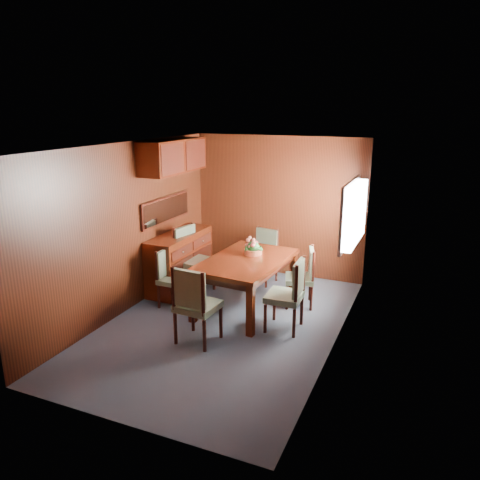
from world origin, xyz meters
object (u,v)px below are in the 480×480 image
at_px(sideboard, 180,260).
at_px(chair_head, 194,301).
at_px(dining_table, 246,266).
at_px(chair_right_near, 290,291).
at_px(flower_centerpiece, 253,246).
at_px(chair_left_near, 170,274).

bearing_deg(sideboard, chair_head, -54.65).
height_order(dining_table, chair_right_near, chair_right_near).
bearing_deg(flower_centerpiece, sideboard, 173.94).
distance_m(dining_table, chair_left_near, 1.13).
bearing_deg(dining_table, chair_right_near, -22.95).
height_order(sideboard, flower_centerpiece, flower_centerpiece).
xyz_separation_m(chair_left_near, flower_centerpiece, (1.09, 0.56, 0.41)).
xyz_separation_m(chair_left_near, chair_right_near, (1.86, -0.08, 0.07)).
bearing_deg(chair_right_near, chair_left_near, 85.38).
xyz_separation_m(sideboard, chair_right_near, (2.11, -0.78, 0.10)).
bearing_deg(chair_left_near, chair_right_near, 88.13).
bearing_deg(chair_left_near, dining_table, 107.65).
bearing_deg(sideboard, dining_table, -15.85).
bearing_deg(sideboard, flower_centerpiece, -6.06).
xyz_separation_m(sideboard, chair_left_near, (0.25, -0.70, 0.03)).
relative_size(sideboard, dining_table, 0.82).
bearing_deg(chair_right_near, chair_head, 128.43).
xyz_separation_m(chair_right_near, chair_head, (-0.97, -0.83, 0.02)).
xyz_separation_m(dining_table, chair_left_near, (-1.07, -0.33, -0.17)).
distance_m(sideboard, chair_left_near, 0.75).
height_order(sideboard, chair_left_near, sideboard).
bearing_deg(sideboard, chair_left_near, -70.42).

